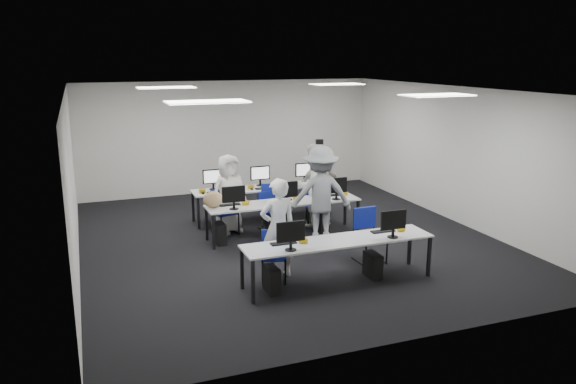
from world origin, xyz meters
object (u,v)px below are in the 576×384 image
object	(u,v)px
chair_4	(315,213)
chair_2	(225,220)
desk_front	(338,243)
student_3	(321,185)
student_0	(278,228)
chair_0	(273,265)
chair_7	(317,210)
student_2	(229,194)
student_1	(312,185)
chair_1	(369,245)
chair_3	(270,218)
chair_6	(272,211)
photographer	(321,195)
desk_mid	(284,204)
chair_5	(219,216)

from	to	relation	value
chair_4	chair_2	bearing A→B (deg)	-166.62
desk_front	student_3	bearing A→B (deg)	70.90
desk_front	student_0	world-z (taller)	student_0
chair_0	chair_4	bearing A→B (deg)	71.54
chair_0	chair_7	size ratio (longest dim) A/B	0.98
chair_0	student_2	bearing A→B (deg)	106.92
student_1	student_2	xyz separation A→B (m)	(-1.81, 0.20, -0.08)
desk_front	chair_0	distance (m)	1.15
chair_1	student_0	size ratio (longest dim) A/B	0.57
student_1	chair_0	bearing A→B (deg)	41.60
desk_front	student_0	bearing A→B (deg)	144.97
chair_1	chair_3	xyz separation A→B (m)	(-1.08, 2.43, -0.05)
student_2	chair_3	bearing A→B (deg)	-26.10
chair_6	photographer	distance (m)	1.73
desk_mid	chair_1	bearing A→B (deg)	-63.62
chair_3	chair_5	size ratio (longest dim) A/B	0.88
desk_front	chair_3	bearing A→B (deg)	92.30
student_2	photographer	xyz separation A→B (m)	(1.53, -1.27, 0.14)
chair_7	student_3	xyz separation A→B (m)	(0.11, 0.09, 0.53)
chair_4	student_3	distance (m)	0.67
desk_front	chair_7	bearing A→B (deg)	72.16
chair_1	chair_3	world-z (taller)	chair_1
chair_7	chair_2	bearing A→B (deg)	-172.29
chair_4	student_0	world-z (taller)	student_0
chair_2	chair_4	size ratio (longest dim) A/B	1.12
chair_3	chair_4	xyz separation A→B (m)	(1.06, 0.03, 0.00)
desk_mid	chair_3	bearing A→B (deg)	103.72
student_3	photographer	bearing A→B (deg)	-107.72
student_0	student_3	size ratio (longest dim) A/B	1.07
chair_3	chair_7	bearing A→B (deg)	-0.64
student_1	photographer	world-z (taller)	photographer
student_0	desk_front	bearing A→B (deg)	142.47
chair_1	photographer	distance (m)	1.53
chair_5	student_0	bearing A→B (deg)	-93.66
chair_3	chair_1	bearing A→B (deg)	-77.82
student_3	photographer	xyz separation A→B (m)	(-0.64, -1.44, 0.17)
chair_1	student_3	xyz separation A→B (m)	(0.24, 2.76, 0.49)
photographer	chair_1	bearing A→B (deg)	118.88
student_0	photographer	size ratio (longest dim) A/B	0.88
chair_7	student_1	xyz separation A→B (m)	(-0.24, -0.27, 0.64)
desk_mid	chair_7	world-z (taller)	chair_7
chair_7	student_2	size ratio (longest dim) A/B	0.51
chair_2	student_1	size ratio (longest dim) A/B	0.50
chair_0	chair_6	distance (m)	3.22
chair_0	chair_6	xyz separation A→B (m)	(1.02, 3.06, 0.04)
chair_1	chair_0	bearing A→B (deg)	-175.45
photographer	chair_3	bearing A→B (deg)	-46.40
chair_2	chair_3	size ratio (longest dim) A/B	1.12
desk_front	photographer	bearing A→B (deg)	74.50
student_1	photographer	distance (m)	1.11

